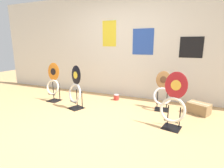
# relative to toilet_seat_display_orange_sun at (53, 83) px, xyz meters

# --- Properties ---
(ground_plane) EXTENTS (14.00, 14.00, 0.00)m
(ground_plane) POSITION_rel_toilet_seat_display_orange_sun_xyz_m (1.41, -0.86, -0.44)
(ground_plane) COLOR tan
(wall_back) EXTENTS (8.00, 0.07, 2.60)m
(wall_back) POSITION_rel_toilet_seat_display_orange_sun_xyz_m (1.41, 1.09, 0.86)
(wall_back) COLOR silver
(wall_back) RESTS_ON ground_plane
(toilet_seat_display_orange_sun) EXTENTS (0.38, 0.29, 0.93)m
(toilet_seat_display_orange_sun) POSITION_rel_toilet_seat_display_orange_sun_xyz_m (0.00, 0.00, 0.00)
(toilet_seat_display_orange_sun) COLOR black
(toilet_seat_display_orange_sun) RESTS_ON ground_plane
(toilet_seat_display_woodgrain) EXTENTS (0.40, 0.36, 0.81)m
(toilet_seat_display_woodgrain) POSITION_rel_toilet_seat_display_orange_sun_xyz_m (2.51, 0.43, -0.08)
(toilet_seat_display_woodgrain) COLOR black
(toilet_seat_display_woodgrain) RESTS_ON ground_plane
(toilet_seat_display_crimson_swirl) EXTENTS (0.44, 0.33, 0.94)m
(toilet_seat_display_crimson_swirl) POSITION_rel_toilet_seat_display_orange_sun_xyz_m (2.78, -0.37, -0.02)
(toilet_seat_display_crimson_swirl) COLOR black
(toilet_seat_display_crimson_swirl) RESTS_ON ground_plane
(toilet_seat_display_jazz_black) EXTENTS (0.43, 0.36, 0.93)m
(toilet_seat_display_jazz_black) POSITION_rel_toilet_seat_display_orange_sun_xyz_m (0.79, -0.22, 0.00)
(toilet_seat_display_jazz_black) COLOR black
(toilet_seat_display_jazz_black) RESTS_ON ground_plane
(paint_can) EXTENTS (0.14, 0.14, 0.14)m
(paint_can) POSITION_rel_toilet_seat_display_orange_sun_xyz_m (1.38, 0.66, -0.36)
(paint_can) COLOR red
(paint_can) RESTS_ON ground_plane
(storage_box) EXTENTS (0.48, 0.42, 0.22)m
(storage_box) POSITION_rel_toilet_seat_display_orange_sun_xyz_m (3.23, 0.49, -0.33)
(storage_box) COLOR #93754C
(storage_box) RESTS_ON ground_plane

